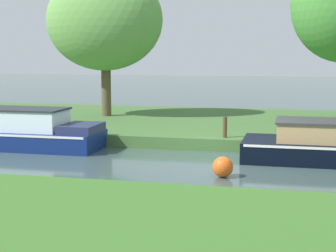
# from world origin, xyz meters

# --- Properties ---
(ground_plane) EXTENTS (120.00, 120.00, 0.00)m
(ground_plane) POSITION_xyz_m (0.00, 0.00, 0.00)
(ground_plane) COLOR #3C514E
(riverbank_far) EXTENTS (72.00, 10.00, 0.40)m
(riverbank_far) POSITION_xyz_m (0.00, 7.00, 0.20)
(riverbank_far) COLOR #416832
(riverbank_far) RESTS_ON ground_plane
(willow_tree_left) EXTENTS (5.17, 3.43, 6.32)m
(willow_tree_left) POSITION_xyz_m (-6.17, 7.20, 4.54)
(willow_tree_left) COLOR brown
(willow_tree_left) RESTS_ON riverbank_far
(mooring_post_near) EXTENTS (0.14, 0.14, 0.69)m
(mooring_post_near) POSITION_xyz_m (-0.27, 2.47, 0.74)
(mooring_post_near) COLOR #4D3422
(mooring_post_near) RESTS_ON riverbank_far
(channel_buoy) EXTENTS (0.53, 0.53, 0.53)m
(channel_buoy) POSITION_xyz_m (0.19, -1.49, 0.27)
(channel_buoy) COLOR #E55919
(channel_buoy) RESTS_ON ground_plane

